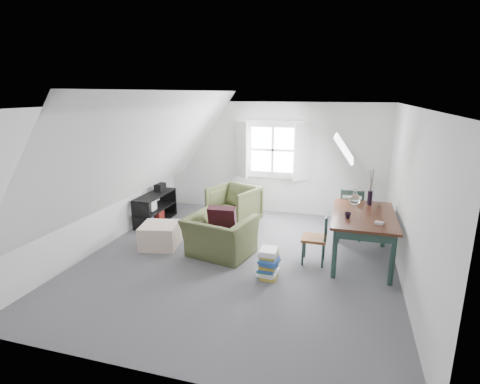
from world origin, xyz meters
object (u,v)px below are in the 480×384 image
(dining_chair_near, at_px, (316,238))
(magazine_stack, at_px, (269,263))
(dining_table, at_px, (363,220))
(armchair_near, at_px, (220,255))
(dining_chair_far, at_px, (351,212))
(armchair_far, at_px, (234,224))
(ottoman, at_px, (160,235))
(media_shelf, at_px, (155,210))

(dining_chair_near, relative_size, magazine_stack, 1.86)
(dining_chair_near, bearing_deg, dining_table, 118.28)
(dining_table, xyz_separation_m, dining_chair_near, (-0.71, -0.28, -0.27))
(armchair_near, relative_size, dining_table, 0.65)
(armchair_near, height_order, dining_chair_far, dining_chair_far)
(armchair_far, bearing_deg, dining_table, -3.53)
(armchair_far, relative_size, dining_table, 0.56)
(dining_table, bearing_deg, ottoman, -170.90)
(dining_chair_far, relative_size, media_shelf, 0.82)
(ottoman, height_order, dining_table, dining_table)
(armchair_near, xyz_separation_m, dining_table, (2.30, 0.44, 0.71))
(dining_chair_far, distance_m, media_shelf, 4.01)
(armchair_near, distance_m, armchair_far, 1.58)
(armchair_near, relative_size, dining_chair_near, 1.28)
(dining_chair_near, bearing_deg, media_shelf, -99.75)
(dining_table, height_order, dining_chair_near, dining_chair_near)
(dining_chair_far, height_order, magazine_stack, dining_chair_far)
(magazine_stack, bearing_deg, armchair_far, 119.41)
(dining_table, bearing_deg, magazine_stack, -140.95)
(dining_chair_far, height_order, dining_chair_near, dining_chair_far)
(dining_chair_far, bearing_deg, dining_table, 94.45)
(dining_table, xyz_separation_m, magazine_stack, (-1.34, -0.99, -0.48))
(ottoman, distance_m, dining_chair_far, 3.56)
(media_shelf, bearing_deg, dining_chair_far, 3.51)
(dining_chair_far, bearing_deg, magazine_stack, 53.55)
(armchair_far, bearing_deg, armchair_near, -61.38)
(dining_table, bearing_deg, armchair_far, 158.64)
(ottoman, xyz_separation_m, dining_chair_far, (3.27, 1.38, 0.30))
(dining_table, relative_size, dining_chair_near, 1.96)
(dining_table, distance_m, dining_chair_near, 0.81)
(armchair_near, xyz_separation_m, armchair_far, (-0.22, 1.57, 0.00))
(ottoman, relative_size, dining_chair_far, 0.64)
(ottoman, bearing_deg, media_shelf, 122.44)
(media_shelf, bearing_deg, magazine_stack, -31.27)
(ottoman, height_order, dining_chair_near, dining_chair_near)
(media_shelf, bearing_deg, armchair_far, 12.79)
(armchair_near, xyz_separation_m, magazine_stack, (0.96, -0.54, 0.22))
(magazine_stack, bearing_deg, dining_chair_near, 48.37)
(armchair_far, bearing_deg, ottoman, -101.09)
(media_shelf, bearing_deg, dining_chair_near, -16.40)
(armchair_far, bearing_deg, dining_chair_far, 17.13)
(armchair_near, relative_size, magazine_stack, 2.39)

